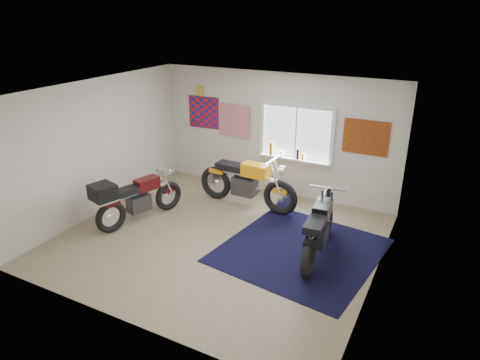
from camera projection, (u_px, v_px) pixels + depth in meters
The scene contains 10 objects.
ground at pixel (219, 239), 7.83m from camera, with size 5.50×5.50×0.00m, color #9E896B.
room_shell at pixel (218, 154), 7.21m from camera, with size 5.50×5.50×5.50m.
navy_rug at pixel (300, 250), 7.46m from camera, with size 2.50×2.60×0.01m, color black.
window_assembly at pixel (296, 137), 9.13m from camera, with size 1.66×0.17×1.26m.
oil_bottles at pixel (284, 152), 9.31m from camera, with size 0.80×0.07×0.28m.
flag_display at pixel (200, 91), 9.87m from camera, with size 1.60×0.10×1.17m.
triumph_poster at pixel (366, 137), 8.46m from camera, with size 0.90×0.03×0.70m, color #A54C14.
yellow_triumph at pixel (246, 183), 8.96m from camera, with size 2.31×0.69×1.16m.
black_chrome_bike at pixel (319, 231), 7.18m from camera, with size 0.63×2.05×1.05m.
maroon_tourer at pixel (133, 198), 8.24m from camera, with size 0.91×1.95×1.00m.
Camera 1 is at (3.49, -5.90, 3.96)m, focal length 32.00 mm.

